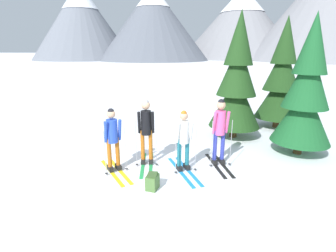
# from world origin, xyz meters

# --- Properties ---
(ground_plane) EXTENTS (400.00, 400.00, 0.00)m
(ground_plane) POSITION_xyz_m (0.00, 0.00, 0.00)
(ground_plane) COLOR white
(skier_in_blue) EXTENTS (1.28, 1.54, 1.69)m
(skier_in_blue) POSITION_xyz_m (-1.16, -0.30, 0.95)
(skier_in_blue) COLOR yellow
(skier_in_blue) RESTS_ON ground
(skier_in_black) EXTENTS (0.60, 1.67, 1.84)m
(skier_in_black) POSITION_xyz_m (-0.39, 0.25, 1.05)
(skier_in_black) COLOR green
(skier_in_black) RESTS_ON ground
(skier_in_white) EXTENTS (1.06, 1.75, 1.63)m
(skier_in_white) POSITION_xyz_m (0.65, -0.03, 0.87)
(skier_in_white) COLOR #1E84D1
(skier_in_white) RESTS_ON ground
(skier_in_pink) EXTENTS (0.75, 1.62, 1.85)m
(skier_in_pink) POSITION_xyz_m (1.59, 0.48, 1.04)
(skier_in_pink) COLOR black
(skier_in_pink) RESTS_ON ground
(pine_tree_near) EXTENTS (1.79, 1.79, 4.31)m
(pine_tree_near) POSITION_xyz_m (4.13, 4.46, 1.97)
(pine_tree_near) COLOR #51381E
(pine_tree_near) RESTS_ON ground
(pine_tree_mid) EXTENTS (1.69, 1.69, 4.09)m
(pine_tree_mid) POSITION_xyz_m (4.06, 1.60, 1.87)
(pine_tree_mid) COLOR #51381E
(pine_tree_mid) RESTS_ON ground
(pine_tree_far) EXTENTS (1.80, 1.80, 4.36)m
(pine_tree_far) POSITION_xyz_m (2.25, 2.97, 1.99)
(pine_tree_far) COLOR #51381E
(pine_tree_far) RESTS_ON ground
(backpack_on_snow_front) EXTENTS (0.30, 0.36, 0.38)m
(backpack_on_snow_front) POSITION_xyz_m (0.03, -1.10, 0.19)
(backpack_on_snow_front) COLOR #4C7238
(backpack_on_snow_front) RESTS_ON ground
(mountain_ridge_distant) EXTENTS (105.96, 54.66, 29.28)m
(mountain_ridge_distant) POSITION_xyz_m (12.28, 74.77, 12.61)
(mountain_ridge_distant) COLOR slate
(mountain_ridge_distant) RESTS_ON ground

